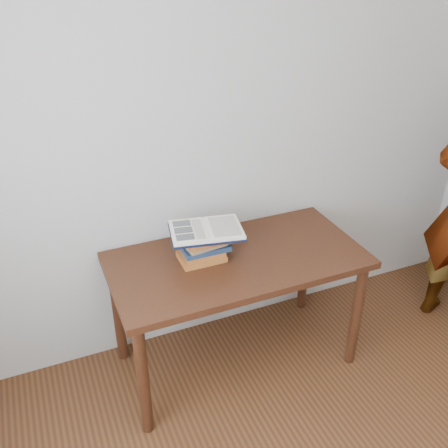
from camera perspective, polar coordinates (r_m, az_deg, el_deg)
name	(u,v)px	position (r m, az deg, el deg)	size (l,w,h in m)	color
desk	(237,272)	(2.73, 1.49, -5.54)	(1.37, 0.68, 0.73)	#421F10
book_stack	(204,247)	(2.62, -2.31, -2.63)	(0.26, 0.20, 0.15)	#9C5323
open_book	(206,230)	(2.59, -2.03, -0.74)	(0.42, 0.33, 0.03)	black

